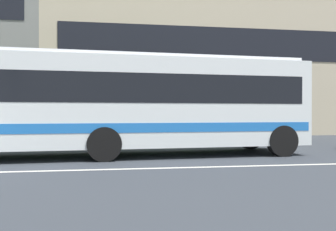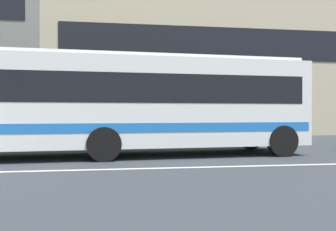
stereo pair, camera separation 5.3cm
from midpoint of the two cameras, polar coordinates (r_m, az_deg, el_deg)
name	(u,v)px [view 1 (the left image)]	position (r m, az deg, el deg)	size (l,w,h in m)	color
apartment_block_right	(231,66)	(25.95, 10.20, 7.97)	(25.03, 8.23, 9.64)	#C2B597
transit_bus	(126,102)	(11.43, -7.01, 2.28)	(11.98, 3.29, 3.22)	silver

